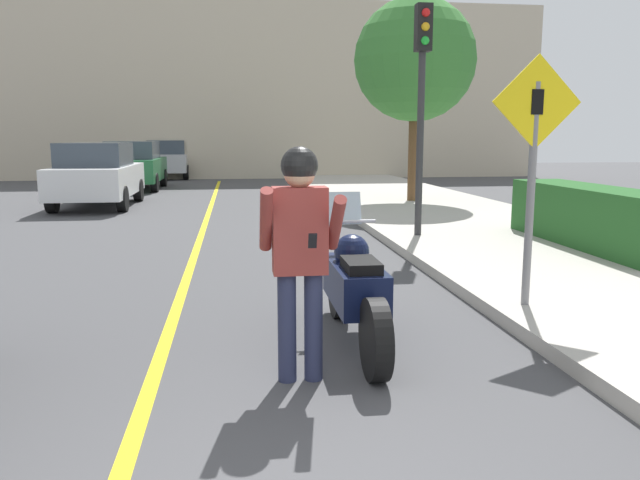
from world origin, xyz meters
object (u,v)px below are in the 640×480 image
motorcycle (354,288)px  parked_car_white (97,174)px  traffic_light (422,78)px  parked_car_green (134,165)px  person_biker (300,239)px  crossing_sign (533,157)px  street_tree (415,60)px  parked_car_silver (169,159)px

motorcycle → parked_car_white: parked_car_white is taller
traffic_light → parked_car_green: 14.05m
person_biker → crossing_sign: size_ratio=0.71×
motorcycle → crossing_sign: bearing=16.3°
traffic_light → crossing_sign: bearing=-92.9°
street_tree → person_biker: bearing=-109.8°
parked_car_white → parked_car_green: size_ratio=1.00×
crossing_sign → traffic_light: bearing=87.1°
motorcycle → parked_car_green: parked_car_green is taller
person_biker → traffic_light: (2.68, 5.91, 1.72)m
parked_car_white → parked_car_silver: same height
person_biker → traffic_light: 6.71m
person_biker → parked_car_silver: (-3.39, 24.36, -0.23)m
crossing_sign → parked_car_white: (-6.50, 11.23, -0.78)m
crossing_sign → parked_car_silver: size_ratio=0.59×
motorcycle → parked_car_white: 12.66m
parked_car_green → traffic_light: bearing=-61.5°
street_tree → parked_car_green: size_ratio=1.25×
person_biker → crossing_sign: bearing=28.8°
motorcycle → parked_car_silver: bearing=99.5°
motorcycle → street_tree: size_ratio=0.44×
motorcycle → crossing_sign: size_ratio=0.94×
motorcycle → person_biker: person_biker is taller
motorcycle → parked_car_silver: parked_car_silver is taller
person_biker → parked_car_green: person_biker is taller
person_biker → parked_car_silver: person_biker is taller
traffic_light → parked_car_silver: (-6.07, 18.45, -1.96)m
traffic_light → parked_car_white: (-6.73, 6.67, -1.96)m
parked_car_white → parked_car_green: bearing=89.0°
traffic_light → parked_car_silver: traffic_light is taller
traffic_light → parked_car_green: (-6.63, 12.23, -1.96)m
street_tree → parked_car_silver: bearing=121.1°
crossing_sign → person_biker: bearing=-151.2°
traffic_light → street_tree: bearing=75.1°
parked_car_white → parked_car_silver: bearing=86.8°
parked_car_silver → crossing_sign: bearing=-75.8°
parked_car_silver → street_tree: bearing=-58.9°
person_biker → parked_car_white: bearing=107.9°
crossing_sign → street_tree: 10.76m
motorcycle → parked_car_white: bearing=111.4°
parked_car_green → parked_car_silver: 6.24m
motorcycle → parked_car_green: 17.93m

